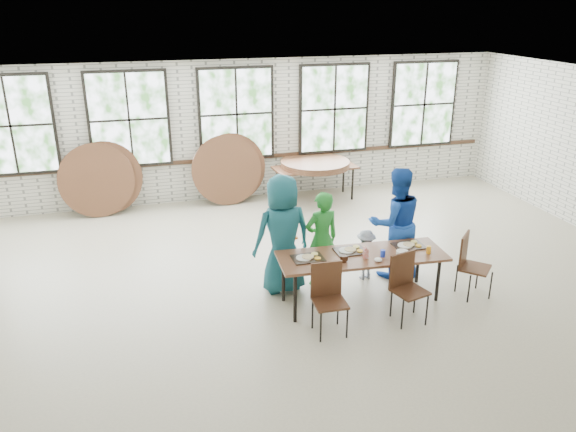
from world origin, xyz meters
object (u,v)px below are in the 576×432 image
object	(u,v)px
chair_near_right	(406,282)
storage_table	(315,169)
dining_table	(362,258)
chair_near_left	(328,292)

from	to	relation	value
chair_near_right	storage_table	size ratio (longest dim) A/B	0.51
chair_near_right	storage_table	distance (m)	5.11
dining_table	chair_near_right	size ratio (longest dim) A/B	2.57
chair_near_right	storage_table	world-z (taller)	chair_near_right
dining_table	chair_near_right	bearing A→B (deg)	-53.17
chair_near_left	storage_table	world-z (taller)	chair_near_left
storage_table	dining_table	bearing A→B (deg)	-104.24
chair_near_left	storage_table	bearing A→B (deg)	75.98
dining_table	chair_near_right	world-z (taller)	chair_near_right
dining_table	storage_table	xyz separation A→B (m)	(0.78, 4.49, -0.00)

